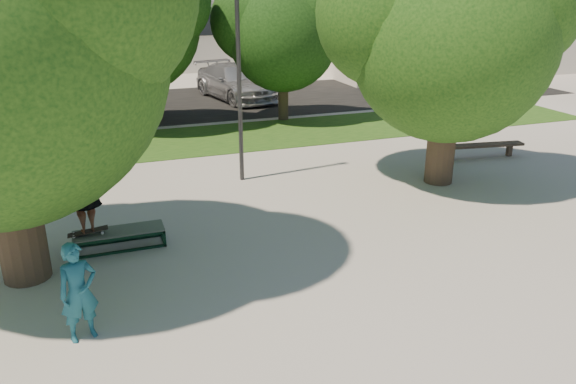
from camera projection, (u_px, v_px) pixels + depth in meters
name	position (u px, v px, depth m)	size (l,w,h in m)	color
ground	(261.00, 265.00, 10.83)	(120.00, 120.00, 0.00)	gray
grass_strip	(208.00, 139.00, 19.52)	(30.00, 4.00, 0.02)	#1A4413
asphalt_strip	(154.00, 106.00, 24.94)	(40.00, 8.00, 0.01)	black
tree_right	(448.00, 26.00, 14.00)	(6.24, 5.33, 6.51)	#38281E
bg_tree_mid	(128.00, 16.00, 19.74)	(5.76, 4.92, 6.24)	#38281E
bg_tree_right	(281.00, 29.00, 21.22)	(5.04, 4.31, 5.43)	#38281E
lamppost	(239.00, 64.00, 14.46)	(0.25, 0.15, 6.11)	#2D2D30
side_building	(433.00, 3.00, 34.56)	(15.00, 10.00, 8.00)	silver
grind_box	(120.00, 239.00, 11.49)	(1.80, 0.60, 0.38)	#103220
skater_rig	(82.00, 192.00, 10.92)	(2.14, 0.97, 1.76)	white
bystander	(78.00, 292.00, 8.34)	(0.58, 0.38, 1.58)	#1C5A6B
bench	(479.00, 146.00, 17.39)	(2.87, 0.81, 0.44)	#4D3B2E
car_silver_a	(69.00, 94.00, 23.79)	(1.71, 4.25, 1.45)	#B2B3B7
car_dark	(109.00, 93.00, 23.51)	(1.69, 4.84, 1.60)	black
car_grey	(110.00, 94.00, 23.40)	(2.61, 5.67, 1.57)	#58585D
car_silver_b	(235.00, 82.00, 26.22)	(2.22, 5.45, 1.58)	#B4B4B9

